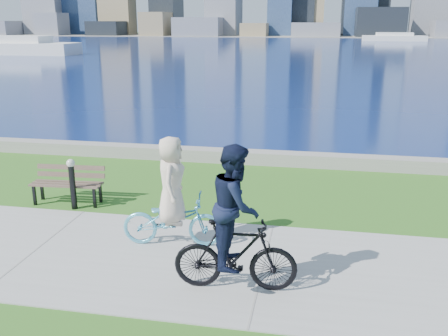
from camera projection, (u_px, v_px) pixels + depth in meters
The scene contains 11 objects.
ground at pixel (263, 268), 8.15m from camera, with size 320.00×320.00×0.00m, color #295C18.
concrete_path at pixel (263, 268), 8.15m from camera, with size 80.00×3.50×0.02m, color #979692.
seawall at pixel (288, 159), 13.94m from camera, with size 90.00×0.50×0.35m, color gray.
bay_water at pixel (316, 47), 75.96m from camera, with size 320.00×131.00×0.01m, color #0D1F54.
far_shore at pixel (319, 36), 130.57m from camera, with size 320.00×30.00×0.12m, color gray.
ferry_near at pixel (12, 47), 59.35m from camera, with size 15.84×4.52×2.15m.
ferry_far at pixel (394, 37), 97.58m from camera, with size 12.00×3.43×1.63m.
park_bench at pixel (68, 181), 10.98m from camera, with size 1.59×0.63×0.81m.
bollard_lamp at pixel (72, 181), 10.56m from camera, with size 0.18×0.18×1.11m.
cyclist_woman at pixel (172, 206), 8.78m from camera, with size 0.83×1.85×1.99m.
cyclist_man at pixel (236, 231), 7.23m from camera, with size 0.74×1.86×2.23m.
Camera 1 is at (0.75, -7.33, 3.89)m, focal length 40.00 mm.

